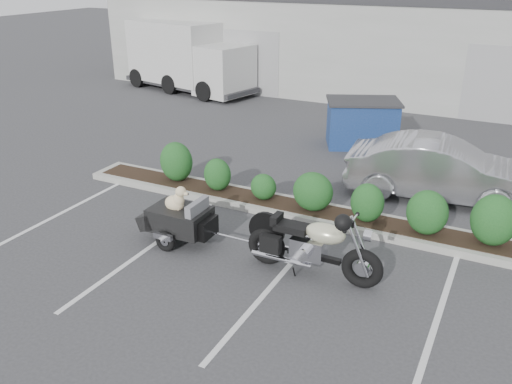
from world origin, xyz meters
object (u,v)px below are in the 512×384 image
at_px(dumpster, 362,123).
at_px(motorcycle, 312,246).
at_px(delivery_truck, 188,58).
at_px(pet_trailer, 179,218).
at_px(sedan, 441,170).

bearing_deg(dumpster, motorcycle, -103.47).
bearing_deg(delivery_truck, pet_trailer, -44.41).
xyz_separation_m(pet_trailer, sedan, (4.18, 4.51, 0.20)).
distance_m(pet_trailer, dumpster, 7.70).
bearing_deg(sedan, pet_trailer, 130.90).
xyz_separation_m(dumpster, delivery_truck, (-8.81, 4.06, 0.66)).
bearing_deg(dumpster, sedan, -71.57).
bearing_deg(delivery_truck, sedan, -18.44).
distance_m(pet_trailer, delivery_truck, 13.81).
height_order(motorcycle, dumpster, motorcycle).
height_order(sedan, dumpster, sedan).
height_order(pet_trailer, sedan, sedan).
xyz_separation_m(pet_trailer, dumpster, (1.42, 7.57, 0.20)).
relative_size(pet_trailer, delivery_truck, 0.31).
height_order(motorcycle, sedan, motorcycle).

